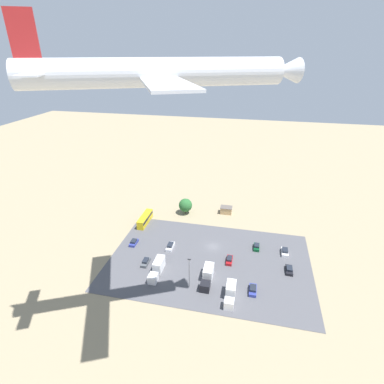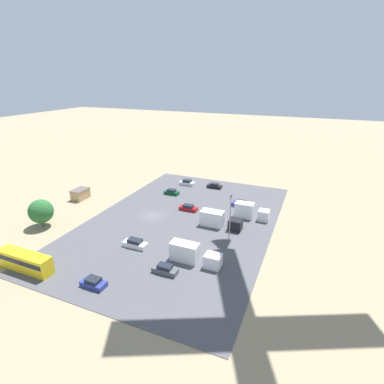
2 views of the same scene
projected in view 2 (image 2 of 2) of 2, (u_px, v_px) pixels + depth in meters
name	position (u px, v px, depth m)	size (l,w,h in m)	color
ground_plane	(153.00, 216.00, 70.35)	(400.00, 400.00, 0.00)	gray
parking_lot_surface	(182.00, 221.00, 67.61)	(60.00, 39.63, 0.08)	#4C4C51
shed_building	(80.00, 194.00, 79.65)	(4.55, 3.29, 2.69)	tan
bus	(25.00, 261.00, 50.18)	(2.45, 10.39, 3.20)	gold
parked_car_0	(165.00, 269.00, 49.74)	(1.73, 4.31, 1.53)	#4C5156
parked_car_1	(94.00, 283.00, 46.58)	(1.92, 4.02, 1.46)	navy
parked_car_2	(188.00, 208.00, 72.90)	(1.74, 4.44, 1.46)	maroon
parked_car_3	(187.00, 183.00, 89.83)	(2.00, 4.44, 1.62)	silver
parked_car_4	(172.00, 192.00, 82.71)	(1.78, 4.00, 1.49)	#0C4723
parked_car_5	(135.00, 244.00, 57.32)	(1.87, 4.79, 1.63)	silver
parked_car_6	(214.00, 186.00, 87.45)	(1.91, 4.27, 1.45)	black
parked_car_7	(241.00, 204.00, 75.12)	(1.91, 4.36, 1.55)	navy
parked_truck_0	(250.00, 211.00, 68.69)	(2.40, 7.81, 3.49)	silver
parked_truck_1	(192.00, 254.00, 52.34)	(2.35, 9.24, 3.40)	silver
parked_truck_2	(219.00, 220.00, 64.76)	(2.56, 9.09, 3.36)	black
tree_near_shed	(41.00, 211.00, 64.28)	(5.17, 5.17, 6.17)	brown
light_pole_lot_centre	(230.00, 216.00, 58.42)	(0.90, 0.28, 9.35)	gray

